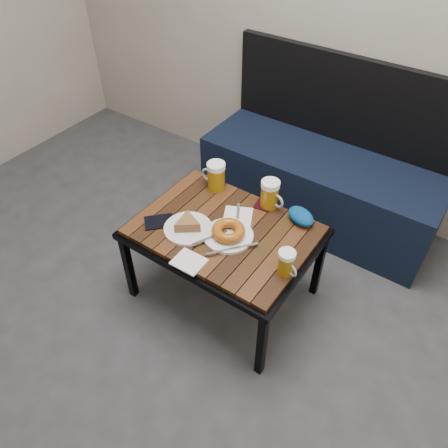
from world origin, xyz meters
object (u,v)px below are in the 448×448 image
Objects in this scene: cafe_table at (224,235)px; plate_pie at (188,226)px; bench at (321,179)px; passport_navy at (159,222)px; plate_bagel at (228,233)px; passport_burgundy at (264,203)px; beer_mug_centre at (270,194)px; knit_pouch at (301,216)px; beer_mug_right at (286,263)px; beer_mug_left at (216,176)px.

plate_pie reaches higher than cafe_table.
bench is 10.48× the size of passport_navy.
cafe_table is at bearing 143.39° from plate_bagel.
passport_burgundy is (0.19, 0.36, -0.02)m from plate_pie.
plate_bagel is (0.05, -0.04, 0.07)m from cafe_table.
beer_mug_centre reaches higher than knit_pouch.
beer_mug_centre is 1.25× the size of beer_mug_right.
beer_mug_left is 0.30m from beer_mug_centre.
beer_mug_left reaches higher than plate_pie.
passport_navy is at bearing 78.56° from beer_mug_left.
beer_mug_right is (0.36, -0.07, 0.10)m from cafe_table.
knit_pouch is at bearing -179.31° from beer_mug_left.
passport_navy is at bearing -111.30° from bench.
passport_burgundy is 0.74× the size of knit_pouch.
passport_burgundy is (0.01, 0.30, -0.02)m from plate_bagel.
beer_mug_right is at bearing -75.12° from bench.
passport_navy is at bearing -144.70° from knit_pouch.
passport_navy is 0.52m from passport_burgundy.
passport_burgundy is at bearing -174.85° from beer_mug_left.
beer_mug_right is (0.57, -0.30, -0.02)m from beer_mug_left.
cafe_table is at bearing -137.41° from knit_pouch.
plate_bagel is 0.30m from passport_burgundy.
bench is 1.67× the size of cafe_table.
plate_pie is at bearing -126.92° from passport_burgundy.
cafe_table is 7.20× the size of beer_mug_right.
beer_mug_centre reaches higher than passport_burgundy.
beer_mug_left is 0.65m from beer_mug_right.
plate_pie is 1.54× the size of knit_pouch.
plate_bagel is 0.36m from knit_pouch.
beer_mug_centre reaches higher than cafe_table.
knit_pouch is at bearing 130.53° from beer_mug_right.
beer_mug_left is 1.03× the size of knit_pouch.
beer_mug_right is at bearing -11.45° from cafe_table.
beer_mug_centre is (0.30, 0.03, -0.00)m from beer_mug_left.
knit_pouch is (0.48, 0.02, -0.04)m from beer_mug_left.
plate_bagel is 2.56× the size of passport_burgundy.
bench is at bearing 85.79° from plate_bagel.
cafe_table is at bearing -112.17° from passport_burgundy.
beer_mug_left is at bearing 177.74° from passport_burgundy.
knit_pouch is (0.22, 0.28, 0.01)m from plate_bagel.
beer_mug_right reaches higher than passport_burgundy.
plate_pie is at bearing -104.32° from bench.
bench is at bearing 112.46° from passport_navy.
beer_mug_left is at bearing -117.13° from bench.
beer_mug_left reaches higher than beer_mug_centre.
cafe_table is at bearing -97.53° from bench.
beer_mug_right is 1.08× the size of passport_burgundy.
bench is 12.98× the size of passport_burgundy.
beer_mug_centre is 0.55m from passport_navy.
bench reaches higher than beer_mug_left.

